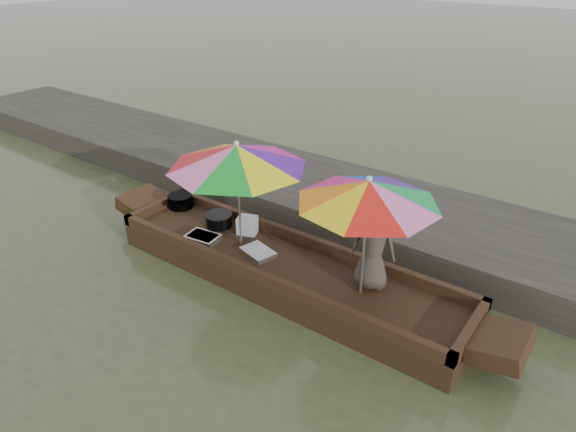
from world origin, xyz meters
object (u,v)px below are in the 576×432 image
Objects in this scene: boat_hull at (284,272)px; tray_scallop at (258,252)px; supply_bag at (247,225)px; umbrella_stern at (365,238)px; charcoal_grill at (219,220)px; vendor at (373,247)px; cooking_pot at (180,201)px; umbrella_bow at (239,195)px; tray_crayfish at (203,238)px.

tray_scallop is (-0.40, -0.06, 0.21)m from boat_hull.
supply_bag reaches higher than tray_scallop.
boat_hull is 1.51m from umbrella_stern.
charcoal_grill is (-1.39, 0.22, 0.27)m from boat_hull.
boat_hull is at bearing -8.96° from vendor.
umbrella_bow is (1.58, -0.33, 0.67)m from cooking_pot.
vendor is (1.20, 0.20, 0.74)m from boat_hull.
boat_hull is 11.05× the size of tray_scallop.
tray_crayfish is at bearing -174.18° from umbrella_stern.
boat_hull is at bearing -9.20° from charcoal_grill.
tray_crayfish is 0.68m from supply_bag.
umbrella_bow is (0.14, -0.31, 0.65)m from supply_bag.
charcoal_grill is 2.66m from umbrella_stern.
tray_scallop is 1.71m from vendor.
umbrella_bow is (-1.95, -0.20, 0.21)m from vendor.
tray_crayfish is 1.20× the size of charcoal_grill.
umbrella_bow and umbrella_stern have the same top height.
umbrella_stern is at bearing 0.00° from umbrella_bow.
supply_bag is 2.19m from umbrella_stern.
cooking_pot is 0.85× the size of tray_scallop.
tray_crayfish is 0.25× the size of umbrella_bow.
vendor is (1.60, 0.25, 0.54)m from tray_scallop.
vendor is at bearing 9.05° from tray_scallop.
charcoal_grill is at bearing 160.57° from umbrella_bow.
tray_scallop is 0.83m from umbrella_bow.
boat_hull is at bearing -7.97° from cooking_pot.
cooking_pot is 1.75m from umbrella_bow.
umbrella_bow is at bearing 180.00° from umbrella_stern.
boat_hull is at bearing 8.49° from tray_scallop.
supply_bag is (-0.50, 0.37, 0.10)m from tray_scallop.
charcoal_grill is 0.24× the size of umbrella_stern.
boat_hull is 0.45m from tray_scallop.
supply_bag is at bearing -0.66° from cooking_pot.
charcoal_grill is (0.94, -0.10, -0.01)m from cooking_pot.
cooking_pot is 1.97m from tray_scallop.
umbrella_stern is (2.07, -0.31, 0.65)m from supply_bag.
tray_scallop is at bearing -171.51° from boat_hull.
supply_bag reaches higher than tray_crayfish.
charcoal_grill is at bearing -6.15° from cooking_pot.
umbrella_bow reaches higher than vendor.
tray_crayfish is at bearing -168.88° from boat_hull.
cooking_pot is 0.24× the size of umbrella_stern.
charcoal_grill is at bearing -18.84° from vendor.
tray_scallop is at bearing 12.31° from tray_crayfish.
umbrella_stern is at bearing 64.24° from vendor.
supply_bag is (0.37, 0.56, 0.09)m from tray_crayfish.
tray_crayfish is at bearing -123.74° from supply_bag.
umbrella_bow is at bearing 180.00° from boat_hull.
tray_scallop is at bearing -11.28° from cooking_pot.
charcoal_grill is 0.96m from umbrella_bow.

